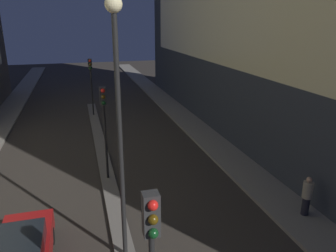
{
  "coord_description": "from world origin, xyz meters",
  "views": [
    {
      "loc": [
        -1.14,
        -1.31,
        8.04
      ],
      "look_at": [
        5.11,
        21.03,
        0.5
      ],
      "focal_mm": 35.0,
      "sensor_mm": 36.0,
      "label": 1
    }
  ],
  "objects": [
    {
      "name": "median_strip",
      "position": [
        0.0,
        15.97,
        0.07
      ],
      "size": [
        0.73,
        29.94,
        0.15
      ],
      "color": "#66605B",
      "rests_on": "ground"
    },
    {
      "name": "traffic_light_near",
      "position": [
        0.0,
        3.94,
        3.68
      ],
      "size": [
        0.32,
        0.42,
        4.83
      ],
      "color": "black",
      "rests_on": "median_strip"
    },
    {
      "name": "traffic_light_mid",
      "position": [
        0.0,
        14.45,
        3.68
      ],
      "size": [
        0.32,
        0.42,
        4.83
      ],
      "color": "black",
      "rests_on": "median_strip"
    },
    {
      "name": "traffic_light_far",
      "position": [
        0.0,
        26.87,
        3.68
      ],
      "size": [
        0.32,
        0.42,
        4.83
      ],
      "color": "black",
      "rests_on": "median_strip"
    },
    {
      "name": "street_lamp",
      "position": [
        0.0,
        8.34,
        5.8
      ],
      "size": [
        0.5,
        0.5,
        8.56
      ],
      "color": "black",
      "rests_on": "median_strip"
    },
    {
      "name": "pedestrian_on_right_sidewalk",
      "position": [
        7.71,
        8.77,
        1.07
      ],
      "size": [
        0.41,
        0.41,
        1.75
      ],
      "color": "black",
      "rests_on": "sidewalk_right"
    }
  ]
}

